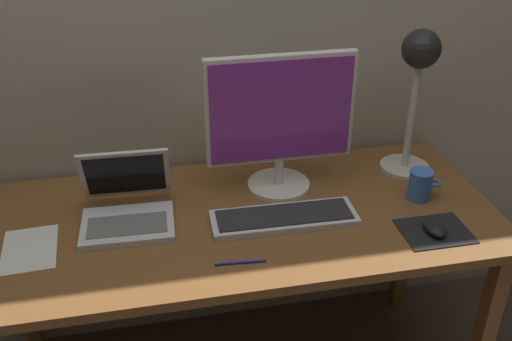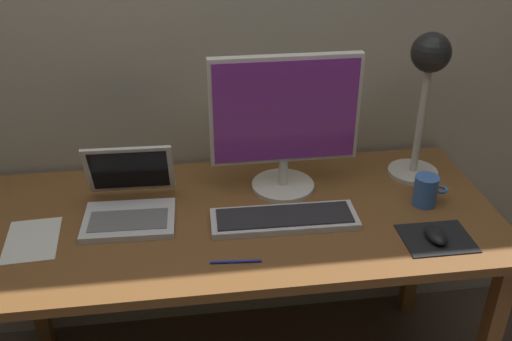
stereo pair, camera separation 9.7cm
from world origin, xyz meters
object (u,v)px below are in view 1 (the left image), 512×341
Objects in this scene: mouse at (434,227)px; coffee_mug at (421,185)px; keyboard_main at (284,218)px; desk_lamp at (418,75)px; pen at (241,262)px; monitor at (280,118)px; laptop at (127,200)px.

coffee_mug reaches higher than mouse.
desk_lamp is (0.49, 0.23, 0.33)m from keyboard_main.
mouse is 0.69× the size of pen.
keyboard_main is at bearing 46.58° from pen.
mouse is at bearing -102.78° from coffee_mug.
mouse is 0.20m from coffee_mug.
monitor is at bearing 137.84° from mouse.
mouse is (0.41, -0.15, 0.01)m from keyboard_main.
desk_lamp is 0.35m from coffee_mug.
desk_lamp is at bearing 3.76° from monitor.
monitor is 0.47m from desk_lamp.
laptop reaches higher than mouse.
pen is (0.29, -0.29, -0.05)m from laptop.
mouse reaches higher than keyboard_main.
laptop reaches higher than keyboard_main.
desk_lamp is (0.95, 0.11, 0.29)m from laptop.
coffee_mug is at bearing -100.44° from desk_lamp.
mouse is at bearing -42.16° from monitor.
keyboard_main is at bearing -155.15° from desk_lamp.
mouse is 0.88× the size of coffee_mug.
desk_lamp is at bearing 79.56° from coffee_mug.
monitor is 0.31m from keyboard_main.
mouse is (-0.08, -0.38, -0.32)m from desk_lamp.
keyboard_main is at bearing -99.02° from monitor.
mouse is (0.38, -0.35, -0.23)m from monitor.
laptop is 0.91m from mouse.
keyboard_main reaches higher than pen.
pen is at bearing -133.42° from keyboard_main.
laptop is 2.00× the size of pen.
keyboard_main is at bearing 160.20° from mouse.
monitor is 0.49m from pen.
laptop is at bearing -173.46° from desk_lamp.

